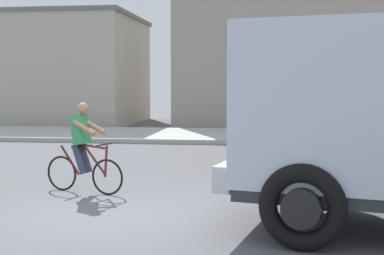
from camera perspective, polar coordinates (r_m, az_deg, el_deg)
The scene contains 6 objects.
ground_plane at distance 8.98m, azimuth -9.63°, elevation -8.87°, with size 120.00×120.00×0.00m, color #56565B.
sidewalk_far at distance 21.15m, azimuth 0.51°, elevation -0.81°, with size 80.00×5.00×0.16m, color #ADADA8.
cyclist at distance 10.60m, azimuth -11.25°, elevation -2.08°, with size 1.66×0.66×1.72m.
car_red_near at distance 14.55m, azimuth 13.15°, elevation -0.50°, with size 4.01×1.90×1.60m.
building_corner_left at distance 30.56m, azimuth -16.93°, elevation 5.73°, with size 12.15×7.68×5.55m.
building_mid_block at distance 28.59m, azimuth 8.84°, elevation 6.77°, with size 9.87×8.06×6.36m.
Camera 1 is at (2.62, -8.33, 2.08)m, focal length 51.33 mm.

